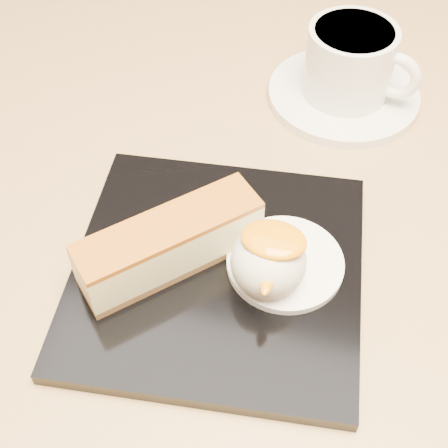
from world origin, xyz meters
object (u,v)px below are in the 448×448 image
(dessert_plate, at_px, (217,271))
(saucer, at_px, (343,95))
(coffee_cup, at_px, (352,61))
(cheesecake, at_px, (170,244))
(table, at_px, (205,281))
(ice_cream_scoop, at_px, (268,262))

(dessert_plate, xyz_separation_m, saucer, (0.06, 0.24, -0.00))
(coffee_cup, bearing_deg, cheesecake, -98.49)
(cheesecake, height_order, coffee_cup, coffee_cup)
(saucer, bearing_deg, coffee_cup, -13.64)
(table, bearing_deg, ice_cream_scoop, -50.77)
(table, xyz_separation_m, ice_cream_scoop, (0.08, -0.10, 0.19))
(dessert_plate, height_order, coffee_cup, coffee_cup)
(dessert_plate, xyz_separation_m, cheesecake, (-0.04, -0.01, 0.03))
(table, distance_m, saucer, 0.24)
(cheesecake, height_order, ice_cream_scoop, ice_cream_scoop)
(table, relative_size, ice_cream_scoop, 14.41)
(dessert_plate, bearing_deg, saucer, 75.35)
(ice_cream_scoop, bearing_deg, coffee_cup, 84.12)
(cheesecake, bearing_deg, coffee_cup, 22.06)
(dessert_plate, height_order, cheesecake, cheesecake)
(ice_cream_scoop, relative_size, saucer, 0.37)
(cheesecake, bearing_deg, saucer, 22.51)
(dessert_plate, bearing_deg, ice_cream_scoop, -7.13)
(ice_cream_scoop, bearing_deg, table, 129.23)
(cheesecake, relative_size, coffee_cup, 1.15)
(table, xyz_separation_m, coffee_cup, (0.11, 0.15, 0.20))
(saucer, bearing_deg, table, -125.09)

